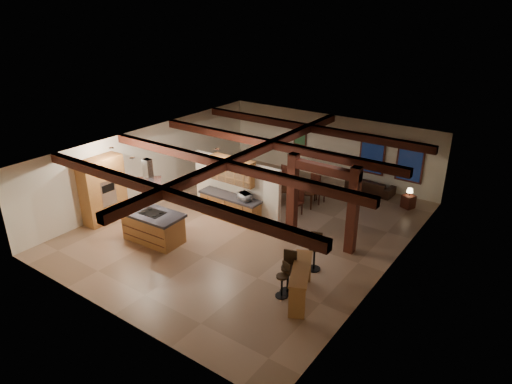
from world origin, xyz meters
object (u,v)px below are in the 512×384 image
Objects in this scene: sofa at (370,186)px; bar_counter at (301,278)px; kitchen_island at (153,226)px; dining_table at (292,195)px.

bar_counter reaches higher than sofa.
dining_table is at bearing 67.35° from kitchen_island.
bar_counter is (5.65, 0.06, 0.14)m from kitchen_island.
bar_counter is (3.45, -5.21, 0.33)m from dining_table.
kitchen_island reaches higher than dining_table.
bar_counter is at bearing 102.73° from sofa.
kitchen_island is at bearing -131.52° from dining_table.
bar_counter is at bearing 0.59° from kitchen_island.
dining_table is at bearing 57.23° from sofa.
kitchen_island is 1.14× the size of dining_table.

